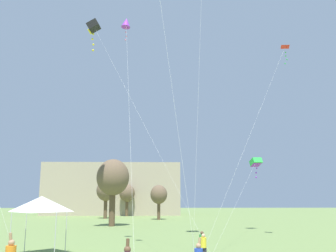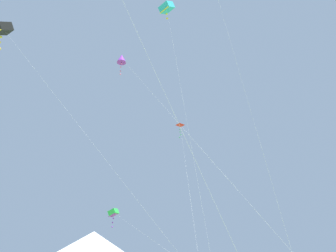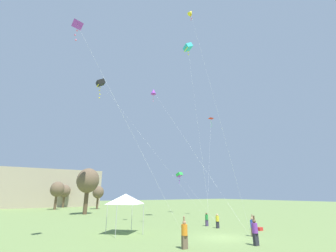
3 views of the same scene
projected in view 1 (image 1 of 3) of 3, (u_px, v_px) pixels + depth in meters
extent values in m
cube|color=tan|center=(113.00, 189.00, 77.28)|extent=(27.50, 8.39, 10.42)
cylinder|color=brown|center=(127.00, 208.00, 71.41)|extent=(0.55, 0.55, 3.02)
ellipsoid|color=brown|center=(127.00, 193.00, 71.94)|extent=(2.97, 2.97, 3.30)
cylinder|color=brown|center=(112.00, 209.00, 47.04)|extent=(0.77, 0.77, 4.23)
ellipsoid|color=brown|center=(113.00, 177.00, 47.78)|extent=(4.16, 4.16, 4.62)
cylinder|color=brown|center=(159.00, 211.00, 60.23)|extent=(0.51, 0.51, 2.78)
ellipsoid|color=brown|center=(159.00, 194.00, 60.71)|extent=(2.73, 2.73, 3.04)
cylinder|color=brown|center=(105.00, 209.00, 63.42)|extent=(0.60, 0.60, 3.27)
ellipsoid|color=brown|center=(106.00, 190.00, 63.99)|extent=(3.22, 3.22, 3.57)
cylinder|color=#B7B7BC|center=(10.00, 236.00, 22.27)|extent=(0.05, 0.05, 2.68)
cylinder|color=#B7B7BC|center=(55.00, 235.00, 22.34)|extent=(0.05, 0.05, 2.68)
cylinder|color=#B7B7BC|center=(26.00, 232.00, 24.90)|extent=(0.05, 0.05, 2.68)
cylinder|color=#B7B7BC|center=(66.00, 231.00, 24.97)|extent=(0.05, 0.05, 2.68)
pyramid|color=white|center=(41.00, 204.00, 23.96)|extent=(2.98, 2.98, 0.97)
sphere|color=tan|center=(198.00, 246.00, 16.54)|extent=(0.23, 0.23, 0.23)
cylinder|color=tan|center=(199.00, 244.00, 16.57)|extent=(0.22, 0.17, 0.54)
sphere|color=brown|center=(127.00, 250.00, 14.03)|extent=(0.26, 0.26, 0.26)
cylinder|color=brown|center=(128.00, 247.00, 14.05)|extent=(0.17, 0.17, 0.59)
cylinder|color=yellow|center=(203.00, 243.00, 21.72)|extent=(0.35, 0.35, 0.58)
sphere|color=tan|center=(203.00, 236.00, 21.79)|extent=(0.22, 0.22, 0.22)
cube|color=#473860|center=(202.00, 250.00, 23.51)|extent=(0.33, 0.18, 0.69)
cylinder|color=#288E3D|center=(202.00, 239.00, 23.63)|extent=(0.35, 0.35, 0.57)
sphere|color=brown|center=(202.00, 233.00, 23.70)|extent=(0.22, 0.22, 0.22)
sphere|color=tan|center=(11.00, 243.00, 15.84)|extent=(0.27, 0.27, 0.27)
cylinder|color=tan|center=(11.00, 240.00, 15.84)|extent=(0.24, 0.24, 0.62)
cylinder|color=silver|center=(163.00, 23.00, 20.68)|extent=(3.13, 3.60, 26.14)
cylinder|color=silver|center=(136.00, 108.00, 32.68)|extent=(10.68, 15.31, 22.55)
cube|color=black|center=(94.00, 26.00, 42.14)|extent=(1.55, 1.54, 1.37)
cube|color=yellow|center=(93.00, 30.00, 42.06)|extent=(1.11, 1.46, 0.67)
sphere|color=yellow|center=(93.00, 34.00, 42.02)|extent=(0.23, 0.23, 0.23)
sphere|color=yellow|center=(92.00, 39.00, 41.79)|extent=(0.23, 0.23, 0.23)
sphere|color=yellow|center=(93.00, 45.00, 41.67)|extent=(0.23, 0.23, 0.23)
sphere|color=yellow|center=(93.00, 50.00, 41.61)|extent=(0.23, 0.23, 0.23)
cylinder|color=silver|center=(200.00, 55.00, 27.27)|extent=(1.83, 5.46, 27.54)
cylinder|color=silver|center=(240.00, 195.00, 31.63)|extent=(8.06, 19.15, 7.47)
cube|color=green|center=(256.00, 162.00, 41.85)|extent=(1.39, 1.38, 0.99)
cube|color=purple|center=(256.00, 165.00, 41.79)|extent=(1.23, 1.09, 0.45)
sphere|color=purple|center=(257.00, 168.00, 41.70)|extent=(0.18, 0.18, 0.18)
sphere|color=purple|center=(256.00, 173.00, 41.63)|extent=(0.18, 0.18, 0.18)
sphere|color=purple|center=(256.00, 177.00, 41.52)|extent=(0.18, 0.18, 0.18)
cylinder|color=silver|center=(129.00, 109.00, 22.19)|extent=(1.80, 13.28, 17.51)
cone|color=purple|center=(126.00, 23.00, 30.32)|extent=(0.82, 0.83, 0.92)
sphere|color=pink|center=(126.00, 28.00, 30.21)|extent=(0.12, 0.12, 0.12)
sphere|color=pink|center=(126.00, 32.00, 30.19)|extent=(0.12, 0.12, 0.12)
sphere|color=pink|center=(126.00, 36.00, 30.18)|extent=(0.12, 0.12, 0.12)
sphere|color=pink|center=(126.00, 40.00, 30.06)|extent=(0.12, 0.12, 0.12)
cylinder|color=silver|center=(251.00, 132.00, 28.82)|extent=(8.83, 7.43, 17.11)
pyramid|color=red|center=(285.00, 46.00, 34.20)|extent=(0.92, 1.05, 0.32)
sphere|color=green|center=(285.00, 52.00, 34.16)|extent=(0.13, 0.13, 0.13)
sphere|color=green|center=(286.00, 56.00, 34.06)|extent=(0.13, 0.13, 0.13)
sphere|color=green|center=(287.00, 59.00, 33.92)|extent=(0.13, 0.13, 0.13)
sphere|color=green|center=(285.00, 64.00, 33.96)|extent=(0.13, 0.13, 0.13)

